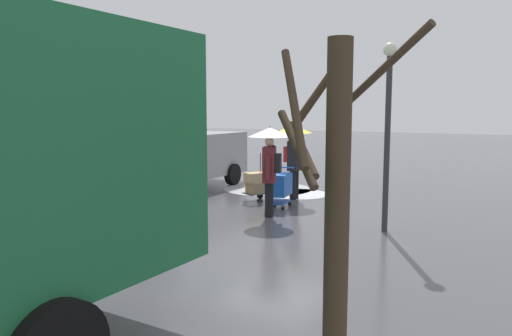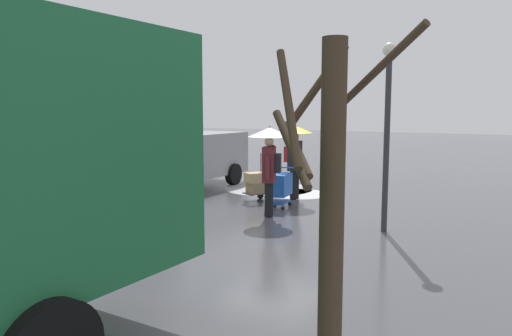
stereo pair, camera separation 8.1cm
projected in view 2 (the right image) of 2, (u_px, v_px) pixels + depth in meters
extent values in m
plane|color=#4C4C51|center=(277.00, 207.00, 12.58)|extent=(90.00, 90.00, 0.00)
cylinder|color=silver|center=(298.00, 194.00, 14.52)|extent=(1.89, 1.89, 0.01)
cylinder|color=#999BA0|center=(269.00, 189.00, 15.47)|extent=(2.83, 2.83, 0.01)
cylinder|color=#ADAFB5|center=(134.00, 219.00, 11.18)|extent=(1.98, 1.98, 0.01)
cube|color=gray|center=(181.00, 156.00, 15.31)|extent=(2.20, 5.29, 1.40)
cube|color=gray|center=(138.00, 122.00, 13.53)|extent=(1.90, 1.48, 0.84)
cube|color=black|center=(120.00, 153.00, 13.00)|extent=(1.66, 0.14, 0.63)
cube|color=#232326|center=(120.00, 191.00, 13.09)|extent=(1.97, 0.25, 0.24)
cylinder|color=black|center=(173.00, 187.00, 13.52)|extent=(0.27, 0.73, 0.72)
cylinder|color=black|center=(122.00, 182.00, 14.47)|extent=(0.27, 0.73, 0.72)
cylinder|color=black|center=(234.00, 174.00, 16.31)|extent=(0.27, 0.73, 0.72)
cylinder|color=black|center=(187.00, 171.00, 17.26)|extent=(0.27, 0.73, 0.72)
cube|color=#1951B2|center=(279.00, 184.00, 12.46)|extent=(0.66, 0.85, 0.56)
cube|color=#1951B2|center=(279.00, 202.00, 12.51)|extent=(0.59, 0.76, 0.04)
cylinder|color=#1951B2|center=(284.00, 167.00, 12.80)|extent=(0.58, 0.15, 0.04)
sphere|color=black|center=(283.00, 208.00, 12.17)|extent=(0.10, 0.10, 0.10)
sphere|color=black|center=(267.00, 207.00, 12.32)|extent=(0.10, 0.10, 0.10)
sphere|color=black|center=(290.00, 204.00, 12.73)|extent=(0.10, 0.10, 0.10)
sphere|color=black|center=(275.00, 203.00, 12.88)|extent=(0.10, 0.10, 0.10)
cube|color=#515156|center=(256.00, 193.00, 13.40)|extent=(0.70, 0.75, 0.03)
cylinder|color=#515156|center=(269.00, 174.00, 13.30)|extent=(0.04, 0.04, 1.10)
cylinder|color=#515156|center=(261.00, 172.00, 13.67)|extent=(0.04, 0.04, 1.10)
cylinder|color=black|center=(269.00, 198.00, 13.36)|extent=(0.14, 0.20, 0.20)
cylinder|color=black|center=(260.00, 195.00, 13.77)|extent=(0.14, 0.20, 0.20)
cube|color=#A37F51|center=(256.00, 187.00, 13.38)|extent=(0.58, 0.58, 0.30)
cube|color=tan|center=(256.00, 177.00, 13.34)|extent=(0.59, 0.67, 0.26)
cylinder|color=black|center=(296.00, 184.00, 13.72)|extent=(0.18, 0.18, 0.82)
cylinder|color=black|center=(293.00, 185.00, 13.55)|extent=(0.18, 0.18, 0.82)
cube|color=black|center=(295.00, 156.00, 13.54)|extent=(0.32, 0.46, 0.84)
sphere|color=#8C6647|center=(295.00, 137.00, 13.47)|extent=(0.22, 0.22, 0.22)
cylinder|color=black|center=(298.00, 157.00, 13.77)|extent=(0.10, 0.10, 0.55)
cylinder|color=black|center=(293.00, 148.00, 13.34)|extent=(0.31, 0.13, 0.50)
cylinder|color=#333338|center=(294.00, 143.00, 13.40)|extent=(0.02, 0.02, 0.86)
cone|color=yellow|center=(294.00, 129.00, 13.36)|extent=(1.04, 1.04, 0.22)
sphere|color=#333338|center=(294.00, 124.00, 13.34)|extent=(0.04, 0.04, 0.04)
cube|color=maroon|center=(288.00, 154.00, 13.62)|extent=(0.19, 0.31, 0.44)
cylinder|color=black|center=(268.00, 200.00, 11.34)|extent=(0.18, 0.18, 0.82)
cylinder|color=black|center=(270.00, 198.00, 11.54)|extent=(0.18, 0.18, 0.82)
cube|color=#5B1E23|center=(269.00, 165.00, 11.34)|extent=(0.43, 0.51, 0.84)
sphere|color=beige|center=(269.00, 142.00, 11.28)|extent=(0.22, 0.22, 0.22)
cylinder|color=#5B1E23|center=(267.00, 168.00, 11.09)|extent=(0.10, 0.10, 0.55)
cylinder|color=#5B1E23|center=(269.00, 155.00, 11.49)|extent=(0.32, 0.21, 0.50)
cylinder|color=#333338|center=(270.00, 148.00, 11.39)|extent=(0.02, 0.02, 0.86)
cone|color=white|center=(270.00, 132.00, 11.35)|extent=(1.04, 1.04, 0.22)
sphere|color=#333338|center=(270.00, 127.00, 11.33)|extent=(0.04, 0.04, 0.04)
cube|color=black|center=(277.00, 163.00, 11.30)|extent=(0.26, 0.34, 0.44)
cylinder|color=#423323|center=(332.00, 207.00, 4.58)|extent=(0.24, 0.24, 3.18)
cylinder|color=#423323|center=(297.00, 149.00, 4.44)|extent=(0.59, 0.60, 0.50)
cylinder|color=#423323|center=(289.00, 106.00, 4.41)|extent=(0.65, 0.76, 1.12)
cylinder|color=#423323|center=(291.00, 147.00, 4.40)|extent=(0.71, 0.66, 0.69)
cylinder|color=#423323|center=(318.00, 85.00, 4.72)|extent=(0.46, 0.58, 0.82)
cylinder|color=#423323|center=(379.00, 68.00, 4.70)|extent=(1.07, 0.62, 0.77)
cylinder|color=#2D2D33|center=(387.00, 145.00, 9.80)|extent=(0.12, 0.12, 3.60)
sphere|color=#EAEACC|center=(390.00, 49.00, 9.57)|extent=(0.28, 0.28, 0.28)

